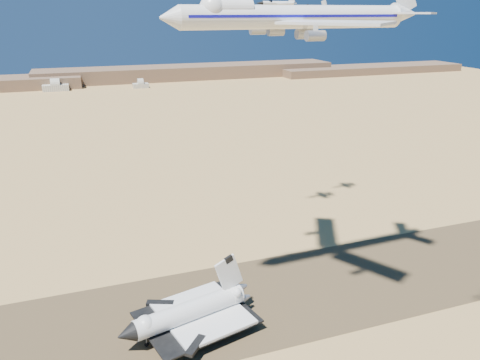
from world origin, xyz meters
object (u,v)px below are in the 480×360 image
object	(u,v)px
crew_b	(228,331)
chase_jet_d	(277,3)
carrier_747	(289,17)
crew_a	(214,339)
shuttle	(189,313)
crew_c	(225,336)
chase_jet_e	(313,7)

from	to	relation	value
crew_b	chase_jet_d	xyz separation A→B (m)	(41.12, 63.77, 92.91)
carrier_747	crew_a	size ratio (longest dim) A/B	47.76
carrier_747	chase_jet_d	size ratio (longest dim) A/B	4.69
chase_jet_d	shuttle	bearing A→B (deg)	-135.34
crew_c	chase_jet_e	distance (m)	133.65
carrier_747	chase_jet_d	world-z (taller)	carrier_747
shuttle	carrier_747	size ratio (longest dim) A/B	0.55
crew_b	chase_jet_e	world-z (taller)	chase_jet_e
crew_a	chase_jet_e	distance (m)	135.60
carrier_747	crew_c	distance (m)	92.39
carrier_747	crew_a	bearing A→B (deg)	-156.32
crew_a	chase_jet_d	distance (m)	122.93
carrier_747	crew_c	bearing A→B (deg)	-153.93
crew_b	crew_c	xyz separation A→B (m)	(-1.65, -1.58, 0.01)
crew_c	crew_a	bearing A→B (deg)	51.48
chase_jet_e	shuttle	bearing A→B (deg)	-142.73
crew_c	chase_jet_e	world-z (taller)	chase_jet_e
crew_c	chase_jet_e	size ratio (longest dim) A/B	0.12
shuttle	crew_b	size ratio (longest dim) A/B	24.45
crew_a	crew_c	bearing A→B (deg)	-84.13
shuttle	crew_a	bearing A→B (deg)	-70.29
crew_b	chase_jet_e	bearing A→B (deg)	-73.33
crew_a	crew_c	size ratio (longest dim) A/B	0.91
shuttle	carrier_747	bearing A→B (deg)	-5.19
crew_a	crew_b	world-z (taller)	crew_b
crew_a	chase_jet_d	bearing A→B (deg)	-36.68
shuttle	crew_c	world-z (taller)	shuttle
crew_b	chase_jet_e	distance (m)	132.01
chase_jet_e	crew_c	bearing A→B (deg)	-135.99
chase_jet_e	crew_a	bearing A→B (deg)	-137.33
carrier_747	crew_a	world-z (taller)	carrier_747
crew_a	crew_b	bearing A→B (deg)	-69.87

